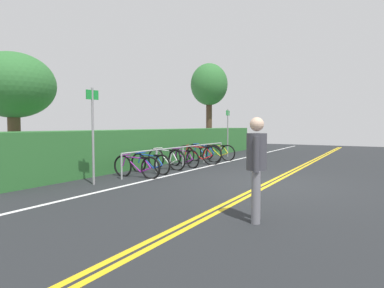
{
  "coord_description": "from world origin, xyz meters",
  "views": [
    {
      "loc": [
        -8.54,
        -2.58,
        1.54
      ],
      "look_at": [
        0.55,
        2.67,
        0.94
      ],
      "focal_mm": 31.1,
      "sensor_mm": 36.0,
      "label": 1
    }
  ],
  "objects": [
    {
      "name": "centre_line_yellow_outer",
      "position": [
        0.0,
        0.08,
        0.0
      ],
      "size": [
        33.16,
        0.1,
        0.0
      ],
      "primitive_type": "cube",
      "color": "gold",
      "rests_on": "ground_plane"
    },
    {
      "name": "ground_plane",
      "position": [
        0.0,
        0.0,
        -0.03
      ],
      "size": [
        36.84,
        13.02,
        0.05
      ],
      "primitive_type": "cube",
      "color": "#232628"
    },
    {
      "name": "sign_post_near",
      "position": [
        -2.42,
        3.9,
        1.48
      ],
      "size": [
        0.36,
        0.08,
        2.49
      ],
      "color": "gray",
      "rests_on": "ground_plane"
    },
    {
      "name": "tree_near_left",
      "position": [
        -2.81,
        6.66,
        2.64
      ],
      "size": [
        2.36,
        2.36,
        3.61
      ],
      "color": "brown",
      "rests_on": "ground_plane"
    },
    {
      "name": "bicycle_6",
      "position": [
        4.64,
        3.75,
        0.34
      ],
      "size": [
        0.46,
        1.78,
        0.74
      ],
      "color": "black",
      "rests_on": "ground_plane"
    },
    {
      "name": "bicycle_4",
      "position": [
        2.82,
        3.69,
        0.37
      ],
      "size": [
        0.7,
        1.77,
        0.79
      ],
      "color": "black",
      "rests_on": "ground_plane"
    },
    {
      "name": "pedestrian",
      "position": [
        -3.49,
        -0.84,
        0.95
      ],
      "size": [
        0.47,
        0.32,
        1.66
      ],
      "color": "slate",
      "rests_on": "ground_plane"
    },
    {
      "name": "bike_rack",
      "position": [
        1.89,
        3.83,
        0.58
      ],
      "size": [
        6.7,
        0.05,
        0.75
      ],
      "color": "#9EA0A5",
      "rests_on": "ground_plane"
    },
    {
      "name": "bicycle_1",
      "position": [
        -0.07,
        3.85,
        0.32
      ],
      "size": [
        0.46,
        1.67,
        0.68
      ],
      "color": "black",
      "rests_on": "ground_plane"
    },
    {
      "name": "tree_mid",
      "position": [
        9.31,
        6.54,
        3.9
      ],
      "size": [
        2.2,
        2.2,
        5.21
      ],
      "color": "#473323",
      "rests_on": "ground_plane"
    },
    {
      "name": "bicycle_0",
      "position": [
        -0.96,
        3.68,
        0.32
      ],
      "size": [
        0.46,
        1.68,
        0.69
      ],
      "color": "black",
      "rests_on": "ground_plane"
    },
    {
      "name": "sign_post_far",
      "position": [
        6.31,
        3.98,
        1.38
      ],
      "size": [
        0.36,
        0.06,
        2.3
      ],
      "color": "gray",
      "rests_on": "ground_plane"
    },
    {
      "name": "bicycle_3",
      "position": [
        1.9,
        3.81,
        0.32
      ],
      "size": [
        0.6,
        1.6,
        0.7
      ],
      "color": "black",
      "rests_on": "ground_plane"
    },
    {
      "name": "centre_line_yellow_inner",
      "position": [
        0.0,
        -0.08,
        0.0
      ],
      "size": [
        33.16,
        0.1,
        0.0
      ],
      "primitive_type": "cube",
      "color": "gold",
      "rests_on": "ground_plane"
    },
    {
      "name": "bicycle_2",
      "position": [
        0.98,
        3.96,
        0.36
      ],
      "size": [
        0.46,
        1.69,
        0.77
      ],
      "color": "black",
      "rests_on": "ground_plane"
    },
    {
      "name": "hedge_backdrop",
      "position": [
        3.39,
        5.51,
        0.68
      ],
      "size": [
        15.65,
        1.37,
        1.37
      ],
      "primitive_type": "cube",
      "color": "#2D6B30",
      "rests_on": "ground_plane"
    },
    {
      "name": "bike_lane_stripe_white",
      "position": [
        0.0,
        3.07,
        0.0
      ],
      "size": [
        33.16,
        0.12,
        0.0
      ],
      "primitive_type": "cube",
      "color": "white",
      "rests_on": "ground_plane"
    },
    {
      "name": "bicycle_5",
      "position": [
        3.83,
        3.98,
        0.37
      ],
      "size": [
        0.46,
        1.75,
        0.78
      ],
      "color": "black",
      "rests_on": "ground_plane"
    }
  ]
}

